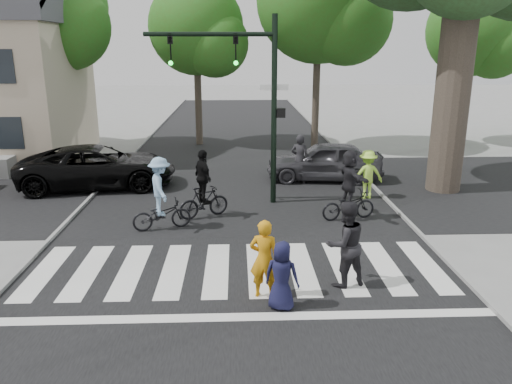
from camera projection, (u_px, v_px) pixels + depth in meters
ground at (238, 289)px, 10.77m from camera, size 120.00×120.00×0.00m
road_stem at (238, 214)px, 15.57m from camera, size 10.00×70.00×0.01m
road_cross at (237, 188)px, 18.45m from camera, size 70.00×10.00×0.01m
curb_left at (74, 215)px, 15.37m from camera, size 0.10×70.00×0.10m
curb_right at (397, 211)px, 15.75m from camera, size 0.10×70.00×0.10m
crosswalk at (238, 275)px, 11.41m from camera, size 10.00×3.85×0.01m
traffic_signal at (247, 84)px, 15.64m from camera, size 4.45×0.29×6.00m
bg_tree_1 at (50, 11)px, 23.44m from camera, size 6.09×5.80×9.80m
bg_tree_2 at (201, 31)px, 25.04m from camera, size 5.04×4.80×8.40m
bg_tree_3 at (326, 5)px, 23.65m from camera, size 6.30×6.00×10.20m
bg_tree_4 at (478, 34)px, 25.13m from camera, size 4.83×4.60×8.15m
pedestrian_woman at (264, 259)px, 10.20m from camera, size 0.70×0.55×1.70m
pedestrian_child at (282, 276)px, 9.78m from camera, size 0.80×0.65×1.41m
pedestrian_adult at (345, 244)px, 10.69m from camera, size 1.12×1.00×1.92m
cyclist_left at (161, 199)px, 14.06m from camera, size 1.75×1.21×2.10m
cyclist_mid at (203, 190)px, 15.07m from camera, size 1.63×1.15×2.10m
cyclist_right at (349, 189)px, 14.87m from camera, size 1.77×1.64×2.13m
car_suv at (98, 167)px, 18.37m from camera, size 5.90×3.31×1.56m
car_grey at (324, 161)px, 19.40m from camera, size 4.60×2.22×1.52m
bystander_hivis at (367, 174)px, 17.01m from camera, size 1.13×0.70×1.68m
bystander_dark at (300, 159)px, 18.86m from camera, size 0.81×0.68×1.89m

